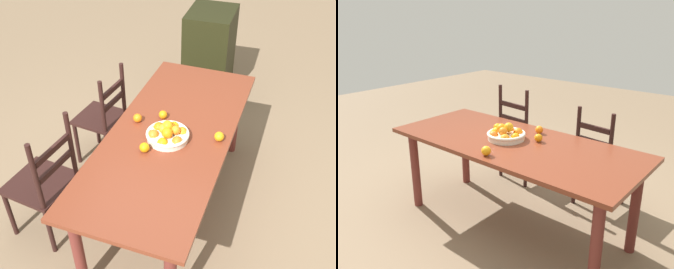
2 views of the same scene
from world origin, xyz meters
The scene contains 10 objects.
ground_plane centered at (0.00, 0.00, 0.00)m, with size 12.00×12.00×0.00m, color #80694F.
dining_table centered at (0.00, 0.00, 0.66)m, with size 2.01×0.86×0.76m.
chair_near_window centered at (0.38, 0.77, 0.45)m, with size 0.42×0.42×0.94m.
chair_by_cabinet centered at (-0.51, 0.78, 0.47)m, with size 0.47×0.47×1.02m.
cabinet centered at (1.87, 0.20, 0.48)m, with size 0.60×0.48×0.96m, color black.
fruit_bowl centered at (-0.07, 0.00, 0.81)m, with size 0.31×0.31×0.14m.
orange_loose_0 centered at (0.05, 0.28, 0.80)m, with size 0.07×0.07×0.07m, color orange.
orange_loose_1 centered at (0.03, -0.34, 0.80)m, with size 0.07×0.07×0.07m, color orange.
orange_loose_2 centered at (0.15, 0.12, 0.80)m, with size 0.06×0.06×0.06m, color orange.
orange_loose_3 centered at (-0.25, 0.10, 0.80)m, with size 0.07×0.07×0.07m, color orange.
Camera 1 is at (-2.22, -0.77, 2.57)m, focal length 44.17 mm.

